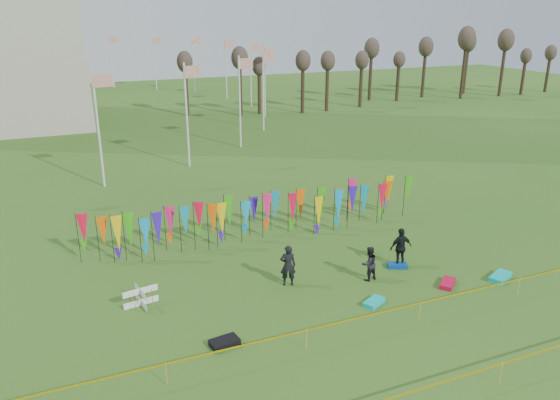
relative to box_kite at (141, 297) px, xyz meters
name	(u,v)px	position (x,y,z in m)	size (l,w,h in m)	color
ground	(330,312)	(7.07, -3.51, -0.42)	(160.00, 160.00, 0.00)	#2C5417
flagpole_ring	(2,86)	(-6.93, 44.49, 3.58)	(57.40, 56.16, 8.00)	silver
banner_row	(264,211)	(7.35, 4.75, 1.09)	(18.64, 0.64, 2.40)	black
caution_tape_near	(350,321)	(6.85, -5.51, 0.36)	(26.00, 0.02, 0.90)	#FCE805
caution_tape_far	(420,390)	(6.85, -9.76, 0.36)	(26.00, 0.02, 0.90)	#FCE805
tree_line	(392,54)	(39.07, 40.49, 5.75)	(53.92, 1.92, 7.84)	#3C2B1E
box_kite	(141,297)	(0.00, 0.00, 0.00)	(0.76, 0.76, 0.84)	#B50D2B
person_left	(288,265)	(6.40, -0.70, 0.55)	(0.71, 0.52, 1.93)	black
person_mid	(369,264)	(10.00, -1.67, 0.39)	(0.79, 0.49, 1.63)	black
person_right	(401,247)	(12.16, -1.03, 0.55)	(1.14, 0.65, 1.95)	black
kite_bag_turquoise	(374,302)	(9.06, -3.69, -0.32)	(1.02, 0.51, 0.20)	#0DC6CE
kite_bag_blue	(397,266)	(11.96, -1.14, -0.32)	(0.93, 0.49, 0.19)	#094297
kite_bag_red	(448,283)	(13.01, -3.54, -0.32)	(1.13, 0.52, 0.21)	red
kite_bag_black	(225,342)	(2.36, -4.09, -0.30)	(1.06, 0.61, 0.24)	black
kite_bag_teal	(500,277)	(15.63, -4.01, -0.30)	(1.28, 0.61, 0.25)	#0EC5C6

